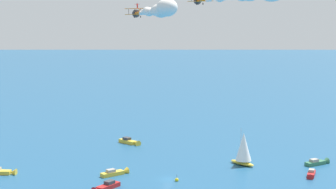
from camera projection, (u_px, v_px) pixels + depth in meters
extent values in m
plane|color=#1E517A|center=(167.00, 179.00, 158.48)|extent=(2000.00, 2000.00, 0.00)
cone|color=gold|center=(13.00, 173.00, 163.22)|extent=(2.68, 2.96, 2.42)
cube|color=gold|center=(128.00, 142.00, 206.25)|extent=(8.63, 5.35, 1.32)
cone|color=gold|center=(137.00, 144.00, 202.74)|extent=(2.89, 3.20, 2.63)
cube|color=#38383D|center=(127.00, 139.00, 206.53)|extent=(3.43, 2.98, 0.99)
cube|color=gold|center=(112.00, 174.00, 162.01)|extent=(5.57, 7.52, 1.17)
cone|color=gold|center=(125.00, 171.00, 164.68)|extent=(2.95, 2.77, 2.34)
cube|color=gray|center=(111.00, 171.00, 161.56)|extent=(2.87, 3.14, 0.88)
ellipsoid|color=gold|center=(242.00, 163.00, 174.32)|extent=(9.71, 6.25, 1.32)
cylinder|color=#B2B2B7|center=(241.00, 144.00, 174.06)|extent=(0.14, 0.14, 10.86)
cone|color=white|center=(244.00, 147.00, 173.26)|extent=(6.86, 6.86, 9.23)
cube|color=#B21E1E|center=(108.00, 186.00, 149.02)|extent=(3.95, 8.06, 1.24)
cube|color=#38383D|center=(110.00, 182.00, 149.35)|extent=(2.47, 3.04, 0.93)
cube|color=#33704C|center=(315.00, 163.00, 174.27)|extent=(6.24, 7.40, 1.18)
cone|color=#33704C|center=(325.00, 161.00, 176.53)|extent=(3.03, 2.92, 2.37)
cube|color=gray|center=(314.00, 160.00, 173.86)|extent=(3.05, 3.21, 0.89)
cube|color=#B21E1E|center=(311.00, 174.00, 162.28)|extent=(2.52, 6.54, 1.02)
cone|color=#B21E1E|center=(310.00, 177.00, 158.62)|extent=(2.17, 1.79, 2.05)
cube|color=gray|center=(312.00, 170.00, 162.61)|extent=(1.80, 2.36, 0.77)
sphere|color=yellow|center=(177.00, 180.00, 156.28)|extent=(1.10, 1.10, 1.10)
cylinder|color=black|center=(177.00, 176.00, 156.14)|extent=(0.08, 0.08, 1.00)
cylinder|color=orange|center=(138.00, 13.00, 150.44)|extent=(4.52, 5.72, 0.93)
cylinder|color=black|center=(136.00, 14.00, 153.26)|extent=(1.19, 1.10, 1.04)
cylinder|color=#4C4C51|center=(136.00, 14.00, 153.66)|extent=(1.94, 1.43, 2.36)
cube|color=orange|center=(138.00, 14.00, 150.77)|extent=(6.59, 5.29, 0.33)
cube|color=orange|center=(137.00, 8.00, 150.55)|extent=(6.59, 5.29, 0.33)
cylinder|color=black|center=(129.00, 12.00, 150.16)|extent=(0.18, 0.17, 1.62)
cylinder|color=black|center=(134.00, 11.00, 150.48)|extent=(0.18, 0.17, 1.62)
cylinder|color=black|center=(141.00, 11.00, 150.84)|extent=(0.18, 0.17, 1.62)
cylinder|color=black|center=(146.00, 11.00, 151.17)|extent=(0.18, 0.17, 1.62)
cube|color=orange|center=(139.00, 11.00, 147.60)|extent=(0.76, 0.97, 1.20)
cube|color=orange|center=(139.00, 13.00, 147.68)|extent=(2.55, 2.20, 0.15)
cylinder|color=black|center=(134.00, 17.00, 151.17)|extent=(0.46, 0.57, 0.60)
cylinder|color=black|center=(141.00, 17.00, 151.53)|extent=(0.46, 0.57, 0.60)
cylinder|color=#262628|center=(137.00, 7.00, 150.49)|extent=(0.13, 0.13, 0.90)
cylinder|color=red|center=(137.00, 7.00, 150.47)|extent=(0.20, 0.19, 0.78)
cylinder|color=red|center=(138.00, 7.00, 150.51)|extent=(0.20, 0.19, 0.78)
cube|color=red|center=(137.00, 5.00, 150.40)|extent=(0.40, 0.37, 0.53)
sphere|color=#9E7051|center=(137.00, 3.00, 150.35)|extent=(0.21, 0.21, 0.21)
cylinder|color=red|center=(136.00, 4.00, 150.30)|extent=(0.52, 0.42, 0.11)
cylinder|color=red|center=(139.00, 4.00, 150.48)|extent=(0.52, 0.42, 0.11)
ellipsoid|color=silver|center=(141.00, 13.00, 145.35)|extent=(1.82, 1.88, 1.03)
ellipsoid|color=silver|center=(141.00, 13.00, 141.22)|extent=(2.39, 2.53, 1.23)
ellipsoid|color=silver|center=(145.00, 12.00, 137.21)|extent=(3.19, 3.38, 1.64)
ellipsoid|color=silver|center=(147.00, 10.00, 133.12)|extent=(3.33, 3.46, 1.82)
ellipsoid|color=silver|center=(149.00, 12.00, 129.12)|extent=(3.99, 4.13, 2.21)
ellipsoid|color=silver|center=(156.00, 11.00, 125.26)|extent=(4.58, 4.78, 2.48)
ellipsoid|color=silver|center=(158.00, 10.00, 121.17)|extent=(5.84, 6.29, 2.84)
ellipsoid|color=silver|center=(161.00, 10.00, 117.13)|extent=(5.88, 6.07, 3.30)
ellipsoid|color=silver|center=(166.00, 8.00, 113.10)|extent=(6.72, 7.09, 3.52)
ellipsoid|color=silver|center=(167.00, 8.00, 108.94)|extent=(6.70, 6.89, 3.81)
cylinder|color=orange|center=(201.00, 0.00, 148.45)|extent=(4.52, 5.72, 0.93)
cylinder|color=black|center=(198.00, 1.00, 151.26)|extent=(1.19, 1.10, 1.04)
cylinder|color=#4C4C51|center=(197.00, 1.00, 151.67)|extent=(1.94, 1.43, 2.36)
cube|color=orange|center=(200.00, 1.00, 148.78)|extent=(6.59, 5.29, 0.33)
cube|color=orange|center=(203.00, 0.00, 145.69)|extent=(2.55, 2.20, 0.15)
cylinder|color=black|center=(197.00, 4.00, 149.18)|extent=(0.46, 0.57, 0.60)
cylinder|color=black|center=(203.00, 4.00, 149.54)|extent=(0.46, 0.57, 0.60)
ellipsoid|color=silver|center=(207.00, 0.00, 143.45)|extent=(1.59, 1.64, 0.89)
ellipsoid|color=silver|center=(210.00, 0.00, 139.31)|extent=(2.10, 2.19, 1.14)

